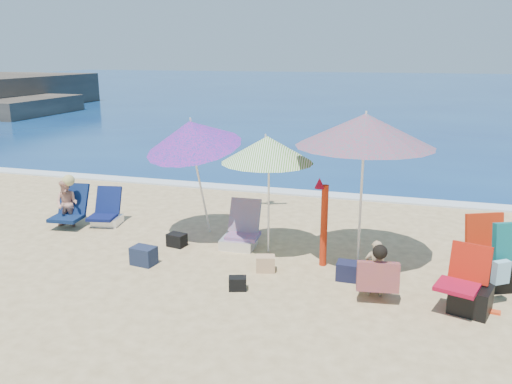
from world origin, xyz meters
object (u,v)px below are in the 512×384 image
(umbrella_turquoise, at_px, (365,130))
(camp_chair_left, at_px, (469,293))
(furled_umbrella, at_px, (323,218))
(chair_navy, at_px, (107,215))
(umbrella_blue, at_px, (192,135))
(person_center, at_px, (376,271))
(chair_rainbow, at_px, (241,234))
(person_left, at_px, (68,203))
(camp_chair_right, at_px, (495,263))
(umbrella_striped, at_px, (267,150))

(umbrella_turquoise, distance_m, camp_chair_left, 2.74)
(furled_umbrella, distance_m, chair_navy, 4.52)
(umbrella_blue, bearing_deg, person_center, -24.84)
(umbrella_turquoise, distance_m, chair_navy, 5.34)
(furled_umbrella, bearing_deg, camp_chair_left, -25.14)
(umbrella_turquoise, distance_m, chair_rainbow, 2.81)
(umbrella_turquoise, relative_size, person_left, 2.37)
(furled_umbrella, height_order, person_center, furled_umbrella)
(camp_chair_right, bearing_deg, person_center, -152.90)
(chair_rainbow, relative_size, camp_chair_left, 0.89)
(umbrella_blue, relative_size, furled_umbrella, 1.60)
(umbrella_turquoise, distance_m, furled_umbrella, 1.48)
(umbrella_turquoise, distance_m, person_left, 5.81)
(chair_navy, distance_m, chair_rainbow, 2.93)
(camp_chair_left, bearing_deg, chair_navy, 164.23)
(umbrella_striped, bearing_deg, camp_chair_left, -23.02)
(chair_rainbow, bearing_deg, camp_chair_left, -21.91)
(person_left, bearing_deg, umbrella_striped, -2.77)
(umbrella_blue, height_order, person_left, umbrella_blue)
(chair_navy, bearing_deg, person_left, -151.96)
(umbrella_turquoise, relative_size, umbrella_blue, 1.05)
(chair_rainbow, relative_size, person_left, 0.76)
(umbrella_blue, bearing_deg, person_left, -177.85)
(camp_chair_left, bearing_deg, umbrella_striped, 156.98)
(person_center, distance_m, person_left, 6.09)
(umbrella_turquoise, relative_size, furled_umbrella, 1.68)
(umbrella_turquoise, distance_m, umbrella_blue, 3.00)
(umbrella_turquoise, distance_m, umbrella_striped, 1.58)
(chair_navy, xyz_separation_m, camp_chair_right, (6.88, -0.96, 0.20))
(umbrella_turquoise, bearing_deg, umbrella_striped, 179.32)
(umbrella_striped, xyz_separation_m, camp_chair_left, (3.07, -1.30, -1.49))
(furled_umbrella, bearing_deg, chair_rainbow, 162.81)
(furled_umbrella, distance_m, person_center, 1.34)
(umbrella_striped, bearing_deg, person_left, 177.23)
(furled_umbrella, distance_m, chair_rainbow, 1.67)
(umbrella_turquoise, height_order, person_center, umbrella_turquoise)
(person_center, bearing_deg, umbrella_striped, 146.52)
(umbrella_striped, height_order, furled_umbrella, umbrella_striped)
(umbrella_striped, height_order, umbrella_blue, umbrella_blue)
(umbrella_blue, distance_m, camp_chair_left, 5.05)
(umbrella_turquoise, distance_m, person_center, 2.16)
(umbrella_turquoise, xyz_separation_m, camp_chair_left, (1.54, -1.29, -1.87))
(camp_chair_left, height_order, person_left, person_left)
(umbrella_turquoise, xyz_separation_m, chair_navy, (-4.94, 0.54, -1.95))
(furled_umbrella, xyz_separation_m, chair_rainbow, (-1.50, 0.46, -0.59))
(umbrella_turquoise, bearing_deg, umbrella_blue, 174.05)
(umbrella_turquoise, xyz_separation_m, chair_rainbow, (-2.04, 0.15, -1.93))
(umbrella_blue, xyz_separation_m, person_center, (3.33, -1.54, -1.50))
(umbrella_turquoise, bearing_deg, chair_navy, 173.72)
(camp_chair_right, relative_size, person_center, 1.39)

